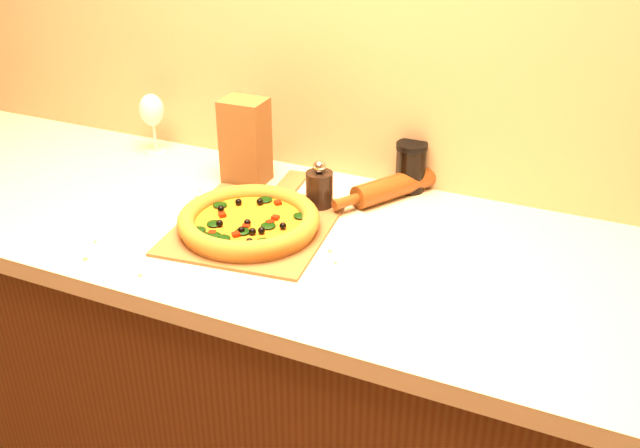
{
  "coord_description": "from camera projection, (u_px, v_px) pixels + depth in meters",
  "views": [
    {
      "loc": [
        0.6,
        0.24,
        1.62
      ],
      "look_at": [
        0.09,
        1.38,
        0.96
      ],
      "focal_mm": 40.0,
      "sensor_mm": 36.0,
      "label": 1
    }
  ],
  "objects": [
    {
      "name": "pizza_peel",
      "position": [
        257.0,
        224.0,
        1.54
      ],
      "size": [
        0.36,
        0.5,
        0.01
      ],
      "rotation": [
        0.0,
        0.0,
        0.12
      ],
      "color": "brown",
      "rests_on": "countertop"
    },
    {
      "name": "rolling_pin",
      "position": [
        403.0,
        183.0,
        1.66
      ],
      "size": [
        0.22,
        0.36,
        0.05
      ],
      "rotation": [
        0.0,
        0.0,
        1.04
      ],
      "color": "#5D2910",
      "rests_on": "countertop"
    },
    {
      "name": "dark_jar",
      "position": [
        411.0,
        167.0,
        1.67
      ],
      "size": [
        0.07,
        0.07,
        0.12
      ],
      "color": "black",
      "rests_on": "countertop"
    },
    {
      "name": "paper_bag",
      "position": [
        245.0,
        141.0,
        1.69
      ],
      "size": [
        0.11,
        0.09,
        0.21
      ],
      "primitive_type": "cube",
      "rotation": [
        0.0,
        0.0,
        0.04
      ],
      "color": "brown",
      "rests_on": "countertop"
    },
    {
      "name": "pizza",
      "position": [
        249.0,
        221.0,
        1.5
      ],
      "size": [
        0.3,
        0.3,
        0.04
      ],
      "color": "#B07E2C",
      "rests_on": "pizza_peel"
    },
    {
      "name": "countertop",
      "position": [
        292.0,
        239.0,
        1.52
      ],
      "size": [
        2.84,
        0.68,
        0.04
      ],
      "primitive_type": "cube",
      "color": "beige",
      "rests_on": "cabinet"
    },
    {
      "name": "cabinet",
      "position": [
        296.0,
        400.0,
        1.73
      ],
      "size": [
        2.8,
        0.65,
        0.86
      ],
      "primitive_type": "cube",
      "color": "#4C2410",
      "rests_on": "ground"
    },
    {
      "name": "pepper_grinder",
      "position": [
        319.0,
        189.0,
        1.59
      ],
      "size": [
        0.06,
        0.06,
        0.12
      ],
      "color": "black",
      "rests_on": "countertop"
    },
    {
      "name": "wine_glass",
      "position": [
        152.0,
        112.0,
        1.85
      ],
      "size": [
        0.06,
        0.06,
        0.16
      ],
      "color": "silver",
      "rests_on": "countertop"
    }
  ]
}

